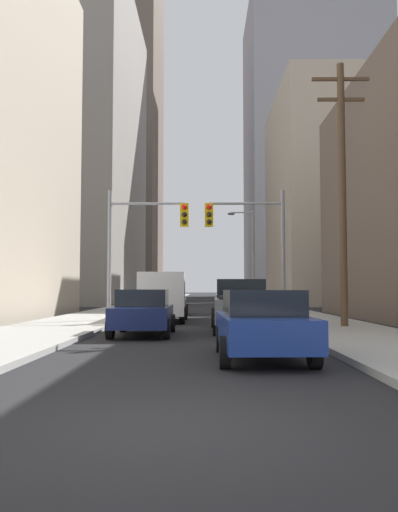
# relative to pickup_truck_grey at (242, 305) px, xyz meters

# --- Properties ---
(ground_plane) EXTENTS (400.00, 400.00, 0.00)m
(ground_plane) POSITION_rel_pickup_truck_grey_xyz_m (-1.75, -13.59, -0.93)
(ground_plane) COLOR black
(sidewalk_left) EXTENTS (3.84, 160.00, 0.15)m
(sidewalk_left) POSITION_rel_pickup_truck_grey_xyz_m (-6.99, 36.41, -0.86)
(sidewalk_left) COLOR #9E9E99
(sidewalk_left) RESTS_ON ground
(sidewalk_right) EXTENTS (3.84, 160.00, 0.15)m
(sidewalk_right) POSITION_rel_pickup_truck_grey_xyz_m (3.49, 36.41, -0.86)
(sidewalk_right) COLOR #9E9E99
(sidewalk_right) RESTS_ON ground
(pickup_truck_grey) EXTENTS (2.20, 5.44, 1.90)m
(pickup_truck_grey) POSITION_rel_pickup_truck_grey_xyz_m (0.00, 0.00, 0.00)
(pickup_truck_grey) COLOR slate
(pickup_truck_grey) RESTS_ON ground
(cargo_van_white) EXTENTS (2.16, 5.26, 2.26)m
(cargo_van_white) POSITION_rel_pickup_truck_grey_xyz_m (-3.31, 5.48, 0.35)
(cargo_van_white) COLOR white
(cargo_van_white) RESTS_ON ground
(sedan_blue) EXTENTS (1.95, 4.26, 1.52)m
(sedan_blue) POSITION_rel_pickup_truck_grey_xyz_m (-0.12, -7.83, -0.16)
(sedan_blue) COLOR navy
(sedan_blue) RESTS_ON ground
(sedan_navy) EXTENTS (1.95, 4.23, 1.52)m
(sedan_navy) POSITION_rel_pickup_truck_grey_xyz_m (-3.41, -1.90, -0.16)
(sedan_navy) COLOR #141E4C
(sedan_navy) RESTS_ON ground
(sedan_green) EXTENTS (1.95, 4.25, 1.52)m
(sedan_green) POSITION_rel_pickup_truck_grey_xyz_m (-3.34, 11.34, -0.16)
(sedan_green) COLOR #195938
(sedan_green) RESTS_ON ground
(traffic_signal_near_left) EXTENTS (3.67, 0.44, 6.00)m
(traffic_signal_near_left) POSITION_rel_pickup_truck_grey_xyz_m (-4.11, 4.30, 3.10)
(traffic_signal_near_left) COLOR gray
(traffic_signal_near_left) RESTS_ON ground
(traffic_signal_near_right) EXTENTS (3.62, 0.44, 6.00)m
(traffic_signal_near_right) POSITION_rel_pickup_truck_grey_xyz_m (0.64, 4.30, 3.10)
(traffic_signal_near_right) COLOR gray
(traffic_signal_near_right) RESTS_ON ground
(utility_pole_right) EXTENTS (2.20, 0.28, 10.21)m
(utility_pole_right) POSITION_rel_pickup_truck_grey_xyz_m (3.87, 0.50, 4.45)
(utility_pole_right) COLOR brown
(utility_pole_right) RESTS_ON ground
(street_lamp_right) EXTENTS (1.96, 0.32, 7.50)m
(street_lamp_right) POSITION_rel_pickup_truck_grey_xyz_m (1.98, 20.30, 3.56)
(street_lamp_right) COLOR gray
(street_lamp_right) RESTS_ON ground
(building_left_mid_office) EXTENTS (23.41, 25.90, 34.03)m
(building_left_mid_office) POSITION_rel_pickup_truck_grey_xyz_m (-20.92, 37.92, 16.08)
(building_left_mid_office) COLOR gray
(building_left_mid_office) RESTS_ON ground
(building_left_far_tower) EXTENTS (23.46, 22.33, 63.82)m
(building_left_far_tower) POSITION_rel_pickup_truck_grey_xyz_m (-21.50, 76.78, 30.98)
(building_left_far_tower) COLOR #66564C
(building_left_far_tower) RESTS_ON ground
(building_right_far_highrise) EXTENTS (23.79, 24.01, 54.20)m
(building_right_far_highrise) POSITION_rel_pickup_truck_grey_xyz_m (18.74, 77.70, 26.17)
(building_right_far_highrise) COLOR #93939E
(building_right_far_highrise) RESTS_ON ground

